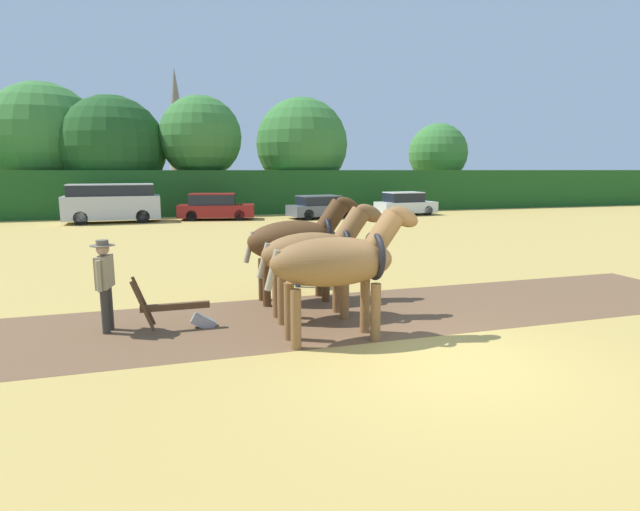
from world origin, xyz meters
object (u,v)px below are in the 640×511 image
church_spire (177,127)px  parked_car_center_left (321,207)px  tree_right (302,144)px  tree_center_right (201,137)px  tree_far_right (438,153)px  draft_horse_lead_right (316,253)px  draft_horse_trail_left (298,241)px  draft_horse_lead_left (339,262)px  farmer_at_plow (105,278)px  parked_car_left (215,207)px  parked_van (112,203)px  parked_car_center (405,204)px  tree_center_left (45,139)px  farmer_beside_team (297,248)px  plow (182,313)px  tree_center (113,148)px

church_spire → parked_car_center_left: (7.59, -44.83, -8.15)m
tree_right → tree_center_right: bearing=-175.4°
tree_far_right → draft_horse_lead_right: tree_far_right is taller
tree_center_right → draft_horse_trail_left: bearing=-88.8°
tree_right → draft_horse_lead_left: tree_right is taller
farmer_at_plow → parked_car_left: size_ratio=0.37×
draft_horse_lead_right → farmer_at_plow: size_ratio=1.56×
parked_car_center_left → tree_far_right: bearing=23.2°
parked_van → parked_car_center: 18.15m
draft_horse_lead_left → farmer_at_plow: draft_horse_lead_left is taller
tree_far_right → farmer_at_plow: bearing=-129.0°
tree_center_left → tree_right: tree_center_left is taller
parked_van → tree_center_left: bearing=118.3°
church_spire → draft_horse_lead_right: (1.40, -65.10, -7.51)m
tree_right → farmer_beside_team: 25.73m
parked_car_left → draft_horse_trail_left: bearing=-79.4°
tree_center_right → tree_right: bearing=4.6°
tree_center_left → parked_car_left: bearing=-36.4°
draft_horse_lead_left → tree_center_left: bearing=109.2°
tree_far_right → draft_horse_lead_right: bearing=-123.6°
tree_center_left → plow: (8.07, -29.02, -4.71)m
draft_horse_trail_left → parked_car_center: 22.92m
parked_car_center → church_spire: bearing=102.5°
draft_horse_lead_right → farmer_at_plow: 3.99m
tree_center → plow: bearing=-82.4°
church_spire → draft_horse_lead_right: size_ratio=6.28×
tree_center → church_spire: church_spire is taller
tree_far_right → plow: 35.87m
parked_car_left → farmer_at_plow: bearing=-90.1°
plow → farmer_beside_team: 4.14m
tree_right → tree_center_left: bearing=174.8°
church_spire → tree_center: bearing=-97.4°
tree_center → farmer_beside_team: tree_center is taller
parked_van → parked_car_center: size_ratio=1.30×
church_spire → parked_car_center: 47.07m
parked_car_center_left → tree_center_right: bearing=126.3°
farmer_at_plow → farmer_beside_team: (4.28, 2.59, -0.03)m
church_spire → farmer_beside_team: church_spire is taller
tree_right → draft_horse_trail_left: tree_right is taller
tree_center → draft_horse_lead_left: bearing=-77.7°
tree_right → plow: size_ratio=5.46×
tree_center → parked_van: tree_center is taller
tree_center_right → farmer_beside_team: (0.83, -23.99, -4.20)m
tree_far_right → draft_horse_lead_left: size_ratio=2.37×
church_spire → parked_car_center: size_ratio=4.19×
tree_center_left → farmer_beside_team: (11.02, -26.20, -4.04)m
draft_horse_lead_left → draft_horse_lead_right: draft_horse_lead_left is taller
tree_center → farmer_beside_team: bearing=-75.0°
plow → farmer_beside_team: size_ratio=0.89×
tree_center_left → parked_car_left: (10.55, -7.78, -4.27)m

